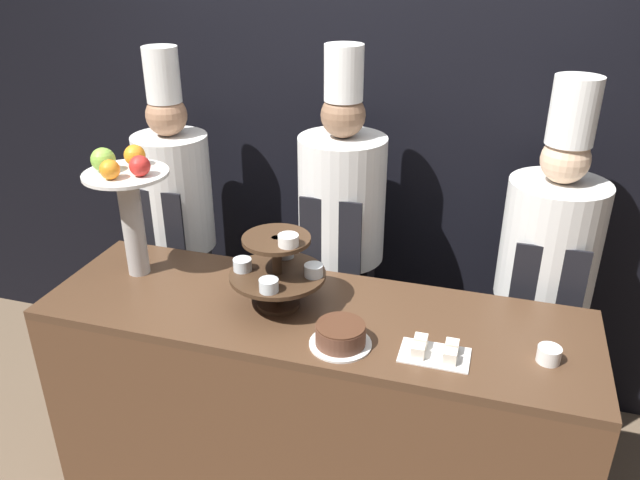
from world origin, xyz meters
name	(u,v)px	position (x,y,z in m)	size (l,w,h in m)	color
wall_back	(373,123)	(0.00, 1.30, 1.40)	(10.00, 0.06, 2.80)	black
buffet_counter	(313,408)	(0.00, 0.32, 0.47)	(2.08, 0.64, 0.94)	brown
tiered_stand	(278,267)	(-0.13, 0.32, 1.10)	(0.36, 0.36, 0.33)	#3D2819
fruit_pedestal	(127,194)	(-0.79, 0.40, 1.29)	(0.33, 0.33, 0.54)	#B2ADA8
cake_round	(341,335)	(0.16, 0.14, 0.98)	(0.22, 0.22, 0.08)	white
cup_white	(549,355)	(0.84, 0.25, 0.96)	(0.08, 0.08, 0.05)	white
cake_square_tray	(435,351)	(0.48, 0.17, 0.96)	(0.23, 0.14, 0.05)	white
chef_left	(177,218)	(-0.89, 0.91, 0.95)	(0.36, 0.36, 1.77)	#28282D
chef_center_left	(341,233)	(-0.05, 0.91, 0.98)	(0.39, 0.39, 1.82)	black
chef_center_right	(545,271)	(0.85, 0.91, 0.93)	(0.40, 0.40, 1.74)	#28282D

